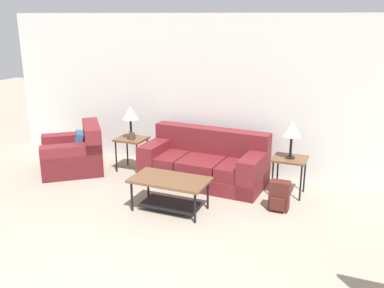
# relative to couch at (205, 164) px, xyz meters

# --- Properties ---
(wall_back) EXTENTS (8.90, 0.06, 2.60)m
(wall_back) POSITION_rel_couch_xyz_m (0.29, 0.66, 1.00)
(wall_back) COLOR silver
(wall_back) RESTS_ON ground_plane
(couch) EXTENTS (1.96, 0.97, 0.82)m
(couch) POSITION_rel_couch_xyz_m (0.00, 0.00, 0.00)
(couch) COLOR maroon
(couch) RESTS_ON ground_plane
(armchair) EXTENTS (1.37, 1.37, 0.80)m
(armchair) POSITION_rel_couch_xyz_m (-2.24, -0.38, -0.01)
(armchair) COLOR maroon
(armchair) RESTS_ON ground_plane
(coffee_table) EXTENTS (1.05, 0.58, 0.46)m
(coffee_table) POSITION_rel_couch_xyz_m (-0.06, -1.16, 0.04)
(coffee_table) COLOR brown
(coffee_table) RESTS_ON ground_plane
(side_table_left) EXTENTS (0.49, 0.44, 0.57)m
(side_table_left) POSITION_rel_couch_xyz_m (-1.34, 0.01, 0.21)
(side_table_left) COLOR brown
(side_table_left) RESTS_ON ground_plane
(side_table_right) EXTENTS (0.49, 0.44, 0.57)m
(side_table_right) POSITION_rel_couch_xyz_m (1.33, 0.01, 0.21)
(side_table_right) COLOR brown
(side_table_right) RESTS_ON ground_plane
(table_lamp_left) EXTENTS (0.27, 0.27, 0.55)m
(table_lamp_left) POSITION_rel_couch_xyz_m (-1.34, 0.01, 0.70)
(table_lamp_left) COLOR black
(table_lamp_left) RESTS_ON side_table_left
(table_lamp_right) EXTENTS (0.27, 0.27, 0.55)m
(table_lamp_right) POSITION_rel_couch_xyz_m (1.33, 0.01, 0.70)
(table_lamp_right) COLOR black
(table_lamp_right) RESTS_ON side_table_right
(backpack) EXTENTS (0.27, 0.25, 0.42)m
(backpack) POSITION_rel_couch_xyz_m (1.32, -0.59, -0.09)
(backpack) COLOR #4C1E19
(backpack) RESTS_ON ground_plane
(picture_frame) EXTENTS (0.10, 0.04, 0.13)m
(picture_frame) POSITION_rel_couch_xyz_m (-1.29, -0.06, 0.34)
(picture_frame) COLOR #4C3828
(picture_frame) RESTS_ON side_table_left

